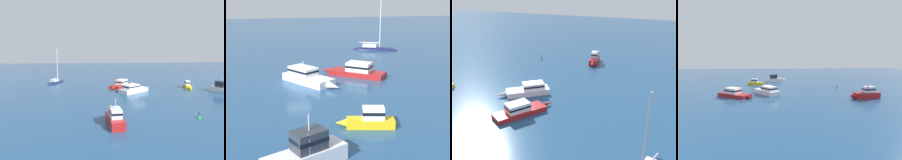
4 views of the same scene
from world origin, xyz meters
TOP-DOWN VIEW (x-y plane):
  - ground_plane at (0.00, 0.00)m, footprint 160.00×160.00m
  - powerboat at (2.92, -7.08)m, footprint 5.85×7.56m
  - motor_cruiser at (-11.69, -4.58)m, footprint 1.77×4.52m
  - powerboat_1 at (1.02, -1.11)m, footprint 7.09×5.84m
  - yacht at (18.53, -13.81)m, footprint 4.52×7.82m
  - motor_cruiser_1 at (-16.67, 0.78)m, footprint 4.03×6.19m

SIDE VIEW (x-z plane):
  - ground_plane at x=0.00m, z-range 0.00..0.00m
  - yacht at x=18.53m, z-range -4.33..4.64m
  - motor_cruiser at x=-11.69m, z-range -0.18..1.43m
  - powerboat at x=2.92m, z-range -0.18..1.46m
  - powerboat_1 at x=1.02m, z-range -0.47..1.84m
  - motor_cruiser_1 at x=-16.67m, z-range -0.79..2.46m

